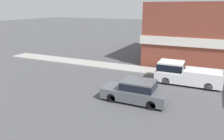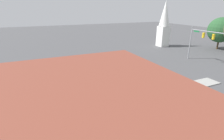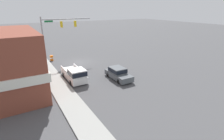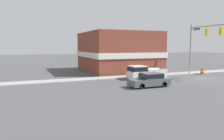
# 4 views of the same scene
# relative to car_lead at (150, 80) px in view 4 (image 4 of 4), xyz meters

# --- Properties ---
(ground_plane) EXTENTS (200.00, 200.00, 0.00)m
(ground_plane) POSITION_rel_car_lead_xyz_m (2.08, -10.21, -0.82)
(ground_plane) COLOR #4C4C4F
(sidewalk_curb) EXTENTS (2.40, 60.00, 0.14)m
(sidewalk_curb) POSITION_rel_car_lead_xyz_m (7.78, -10.21, -0.75)
(sidewalk_curb) COLOR #9E9E99
(sidewalk_curb) RESTS_ON ground
(near_signal_assembly) EXTENTS (8.74, 0.49, 7.99)m
(near_signal_assembly) POSITION_rel_car_lead_xyz_m (4.63, -12.27, 5.02)
(near_signal_assembly) COLOR gray
(near_signal_assembly) RESTS_ON ground
(car_lead) EXTENTS (1.90, 4.61, 1.59)m
(car_lead) POSITION_rel_car_lead_xyz_m (0.00, 0.00, 0.00)
(car_lead) COLOR black
(car_lead) RESTS_ON ground
(pickup_truck_parked) EXTENTS (2.05, 5.49, 1.88)m
(pickup_truck_parked) POSITION_rel_car_lead_xyz_m (5.36, -2.38, 0.10)
(pickup_truck_parked) COLOR black
(pickup_truck_parked) RESTS_ON ground
(construction_barrel) EXTENTS (0.61, 0.61, 0.98)m
(construction_barrel) POSITION_rel_car_lead_xyz_m (5.98, -13.78, -0.32)
(construction_barrel) COLOR orange
(construction_barrel) RESTS_ON ground
(corner_brick_building) EXTENTS (13.36, 12.27, 7.02)m
(corner_brick_building) POSITION_rel_car_lead_xyz_m (16.01, -3.32, 2.63)
(corner_brick_building) COLOR brown
(corner_brick_building) RESTS_ON ground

